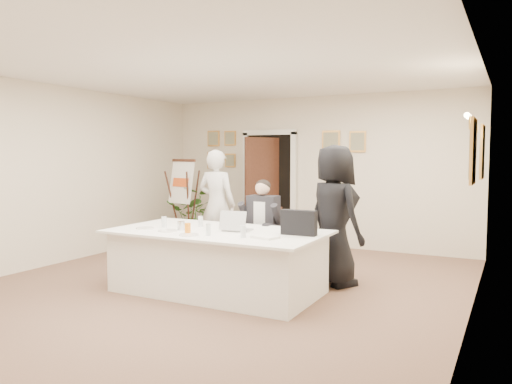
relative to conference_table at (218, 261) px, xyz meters
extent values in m
plane|color=brown|center=(-0.12, 0.11, -0.39)|extent=(7.00, 7.00, 0.00)
cube|color=white|center=(-0.12, 0.11, 2.41)|extent=(6.00, 7.00, 0.02)
cube|color=#F4E9CE|center=(-0.12, 3.61, 1.01)|extent=(6.00, 0.10, 2.80)
cube|color=#F4E9CE|center=(-3.12, 0.11, 1.01)|extent=(0.10, 7.00, 2.80)
cube|color=#F4E9CE|center=(2.88, 0.11, 1.01)|extent=(0.10, 7.00, 2.80)
cube|color=black|center=(-1.02, 3.58, 0.66)|extent=(0.92, 0.06, 2.10)
cube|color=white|center=(-1.54, 3.55, 0.66)|extent=(0.10, 0.06, 2.20)
cube|color=white|center=(-0.50, 3.55, 0.66)|extent=(0.10, 0.06, 2.20)
cube|color=#32190F|center=(-0.97, 3.16, 0.64)|extent=(0.33, 0.81, 2.02)
cube|color=white|center=(0.00, 0.00, -0.02)|extent=(2.48, 1.24, 0.75)
cube|color=white|center=(0.00, 0.00, 0.37)|extent=(2.66, 1.42, 0.03)
cube|color=white|center=(-2.19, 2.29, 0.81)|extent=(0.58, 0.27, 0.78)
imported|color=silver|center=(-1.08, 1.71, 0.50)|extent=(0.68, 0.46, 1.80)
imported|color=black|center=(1.17, 1.01, 0.53)|extent=(1.08, 0.99, 1.85)
imported|color=#306120|center=(-2.12, 2.61, 0.17)|extent=(1.23, 1.15, 1.12)
cube|color=black|center=(1.04, 0.13, 0.53)|extent=(0.42, 0.13, 0.29)
cube|color=white|center=(0.79, -0.25, 0.40)|extent=(0.32, 0.26, 0.03)
cylinder|color=white|center=(-0.89, -0.30, 0.39)|extent=(0.23, 0.23, 0.01)
cylinder|color=white|center=(-0.51, -0.34, 0.39)|extent=(0.24, 0.24, 0.01)
cylinder|color=white|center=(-0.09, -0.48, 0.39)|extent=(0.27, 0.27, 0.01)
cylinder|color=silver|center=(-0.76, -0.09, 0.45)|extent=(0.07, 0.07, 0.14)
cylinder|color=silver|center=(0.12, -0.39, 0.45)|extent=(0.06, 0.06, 0.14)
cylinder|color=silver|center=(0.55, -0.33, 0.45)|extent=(0.07, 0.07, 0.14)
cylinder|color=silver|center=(-0.36, 0.17, 0.45)|extent=(0.07, 0.07, 0.14)
cylinder|color=orange|center=(-0.17, -0.40, 0.45)|extent=(0.09, 0.09, 0.13)
cylinder|color=silver|center=(-0.42, -0.18, 0.44)|extent=(0.10, 0.10, 0.11)
camera|label=1|loc=(3.26, -5.22, 1.32)|focal=35.00mm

